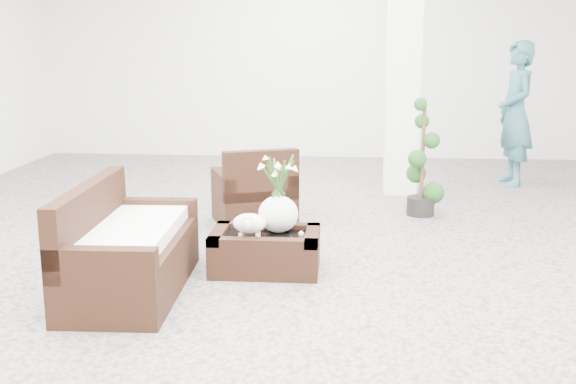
# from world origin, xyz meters

# --- Properties ---
(ground) EXTENTS (11.00, 11.00, 0.00)m
(ground) POSITION_xyz_m (0.00, 0.00, 0.00)
(ground) COLOR gray
(ground) RESTS_ON ground
(column) EXTENTS (0.40, 0.40, 3.50)m
(column) POSITION_xyz_m (1.20, 2.80, 1.75)
(column) COLOR white
(column) RESTS_ON ground
(coffee_table) EXTENTS (0.90, 0.60, 0.31)m
(coffee_table) POSITION_xyz_m (-0.17, -0.39, 0.16)
(coffee_table) COLOR #321A0E
(coffee_table) RESTS_ON ground
(sheep_figurine) EXTENTS (0.28, 0.23, 0.21)m
(sheep_figurine) POSITION_xyz_m (-0.29, -0.49, 0.42)
(sheep_figurine) COLOR white
(sheep_figurine) RESTS_ON coffee_table
(planter_narcissus) EXTENTS (0.44, 0.44, 0.80)m
(planter_narcissus) POSITION_xyz_m (-0.07, -0.29, 0.71)
(planter_narcissus) COLOR white
(planter_narcissus) RESTS_ON coffee_table
(tealight) EXTENTS (0.04, 0.04, 0.03)m
(tealight) POSITION_xyz_m (0.13, -0.37, 0.33)
(tealight) COLOR white
(tealight) RESTS_ON coffee_table
(armchair) EXTENTS (1.00, 0.98, 0.83)m
(armchair) POSITION_xyz_m (-0.46, 1.16, 0.41)
(armchair) COLOR #321A0E
(armchair) RESTS_ON ground
(loveseat) EXTENTS (0.80, 1.60, 0.84)m
(loveseat) POSITION_xyz_m (-1.14, -0.95, 0.42)
(loveseat) COLOR #321A0E
(loveseat) RESTS_ON ground
(topiary) EXTENTS (0.34, 0.34, 1.28)m
(topiary) POSITION_xyz_m (1.35, 1.64, 0.64)
(topiary) COLOR #183D13
(topiary) RESTS_ON ground
(shopper) EXTENTS (0.53, 0.74, 1.91)m
(shopper) POSITION_xyz_m (2.75, 3.43, 0.96)
(shopper) COLOR #2F5F69
(shopper) RESTS_ON ground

